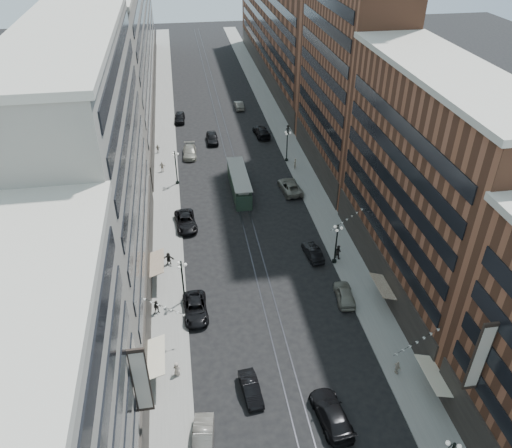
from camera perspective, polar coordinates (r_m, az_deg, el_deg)
ground at (r=83.66m, az=-2.71°, el=6.71°), size 220.00×220.00×0.00m
sidewalk_west at (r=92.31m, az=-10.35°, el=8.95°), size 4.00×180.00×0.15m
sidewalk_east at (r=94.19m, az=3.30°, el=9.97°), size 4.00×180.00×0.15m
rail_west at (r=92.57m, az=-3.90°, el=9.47°), size 0.12×180.00×0.02m
rail_east at (r=92.69m, az=-3.03°, el=9.53°), size 0.12×180.00×0.02m
building_west_mid at (r=53.64m, az=-17.92°, el=5.43°), size 8.00×36.00×28.00m
building_west_far at (r=113.26m, az=-14.39°, el=20.07°), size 8.00×90.00×26.00m
building_east_mid at (r=55.43m, az=18.92°, el=3.80°), size 8.00×30.00×24.00m
building_east_tower at (r=76.32m, az=10.86°, el=20.35°), size 8.00×26.00×42.00m
building_east_far at (r=124.42m, az=2.82°, el=21.69°), size 8.00×72.00×24.00m
lamppost_sw_far at (r=54.73m, az=-8.38°, el=-6.34°), size 1.03×1.14×5.52m
lamppost_sw_mid at (r=77.43m, az=-9.14°, el=6.52°), size 1.03×1.14×5.52m
lamppost_se_far at (r=60.33m, az=9.16°, el=-2.11°), size 1.03×1.14×5.52m
lamppost_se_mid at (r=83.69m, az=3.57°, el=9.05°), size 1.03×1.14×5.52m
streetcar at (r=75.19m, az=-1.93°, el=4.65°), size 2.50×11.28×3.12m
car_1 at (r=44.58m, az=-6.07°, el=-23.27°), size 2.19×4.83×1.54m
car_2 at (r=54.61m, az=-6.94°, el=-9.58°), size 2.63×5.54×1.53m
car_4 at (r=56.75m, az=10.09°, el=-7.89°), size 2.36×4.82×1.58m
car_5 at (r=47.34m, az=-0.60°, el=-18.31°), size 1.92×4.39×1.40m
car_6 at (r=46.05m, az=8.62°, el=-20.66°), size 3.03×6.13×1.71m
pedestrian_1 at (r=49.03m, az=-9.04°, el=-16.03°), size 0.85×0.65×1.53m
pedestrian_2 at (r=55.09m, az=-11.24°, el=-9.30°), size 0.83×0.47×1.68m
pedestrian_4 at (r=50.33m, az=15.84°, el=-15.52°), size 0.71×0.98×1.52m
car_7 at (r=68.16m, az=-8.03°, el=0.31°), size 3.15×5.99×1.61m
car_8 at (r=87.13m, az=-7.59°, el=8.18°), size 2.48×5.56×1.59m
car_9 at (r=101.59m, az=-8.72°, el=11.93°), size 2.31×5.05×1.68m
car_10 at (r=62.35m, az=6.51°, el=-3.21°), size 2.00×4.60×1.47m
car_11 at (r=75.79m, az=3.91°, el=4.30°), size 3.28×6.14×1.64m
car_12 at (r=94.08m, az=0.63°, el=10.52°), size 2.89×6.12×1.72m
car_13 at (r=91.78m, az=-5.04°, el=9.77°), size 2.06×5.05×1.72m
car_14 at (r=107.09m, az=-1.95°, el=13.41°), size 1.66×4.64×1.52m
pedestrian_5 at (r=61.48m, az=-9.97°, el=-3.90°), size 1.59×0.82×1.64m
pedestrian_6 at (r=82.36m, az=-10.67°, el=6.45°), size 1.04×0.56×1.69m
pedestrian_7 at (r=62.30m, az=9.33°, el=-3.14°), size 0.93×1.01×1.84m
pedestrian_8 at (r=82.01m, az=4.48°, el=6.91°), size 0.81×0.78×1.87m
pedestrian_9 at (r=94.71m, az=3.68°, el=10.73°), size 1.22×0.80×1.75m
pedestrian_extra_0 at (r=50.70m, az=-10.97°, el=-14.15°), size 0.93×1.01×1.51m
pedestrian_extra_1 at (r=88.90m, az=-11.15°, el=8.45°), size 0.93×0.52×1.51m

